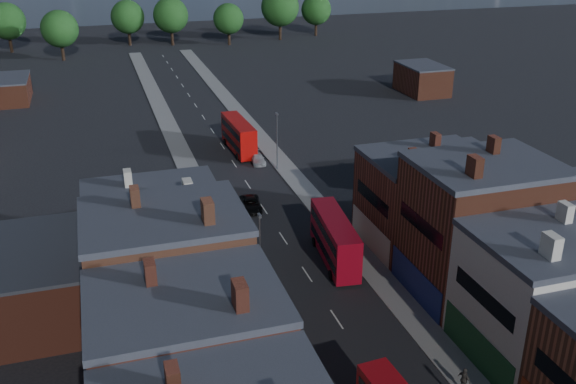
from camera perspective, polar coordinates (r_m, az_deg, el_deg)
pavement_west at (r=77.35m, az=-7.20°, el=-1.47°), size 3.00×200.00×0.12m
pavement_east at (r=80.31m, az=1.94°, el=-0.33°), size 3.00×200.00×0.12m
lamp_post_2 at (r=57.97m, az=-2.49°, el=-5.06°), size 0.25×0.70×8.12m
lamp_post_3 at (r=87.17m, az=-0.98°, el=4.88°), size 0.25×0.70×8.12m
bus_1 at (r=64.54m, az=4.18°, el=-4.15°), size 3.64×11.10×4.71m
bus_2 at (r=95.27m, az=-4.41°, el=5.07°), size 3.11×11.02×4.72m
car_2 at (r=76.55m, az=-3.31°, el=-1.08°), size 2.86×5.18×1.37m
car_3 at (r=91.14m, az=-2.73°, el=2.99°), size 2.08×4.56×1.30m
ped_3 at (r=50.43m, az=15.40°, el=-15.79°), size 0.83×1.26×1.97m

